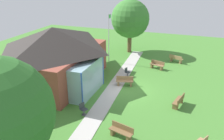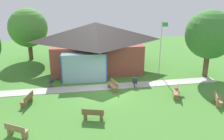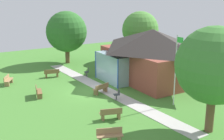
% 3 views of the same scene
% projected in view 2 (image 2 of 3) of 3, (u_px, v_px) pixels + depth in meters
% --- Properties ---
extents(ground_plane, '(44.00, 44.00, 0.00)m').
position_uv_depth(ground_plane, '(105.00, 92.00, 21.19)').
color(ground_plane, '#478433').
extents(pavilion, '(10.08, 8.10, 4.93)m').
position_uv_depth(pavilion, '(95.00, 45.00, 26.42)').
color(pavilion, brown).
rests_on(pavilion, ground_plane).
extents(footpath, '(21.25, 2.29, 0.03)m').
position_uv_depth(footpath, '(104.00, 87.00, 22.25)').
color(footpath, '#BCB7B2').
rests_on(footpath, ground_plane).
extents(flagpole, '(0.64, 0.08, 5.37)m').
position_uv_depth(flagpole, '(161.00, 45.00, 24.50)').
color(flagpole, silver).
rests_on(flagpole, ground_plane).
extents(bench_rear_near_path, '(0.82, 1.56, 0.84)m').
position_uv_depth(bench_rear_near_path, '(113.00, 86.00, 21.53)').
color(bench_rear_near_path, olive).
rests_on(bench_rear_near_path, ground_plane).
extents(bench_lawn_far_right, '(0.97, 1.56, 0.84)m').
position_uv_depth(bench_lawn_far_right, '(218.00, 99.00, 18.99)').
color(bench_lawn_far_right, '#9E7A51').
rests_on(bench_lawn_far_right, ground_plane).
extents(bench_mid_right, '(0.89, 1.56, 0.84)m').
position_uv_depth(bench_mid_right, '(177.00, 92.00, 20.23)').
color(bench_mid_right, olive).
rests_on(bench_mid_right, ground_plane).
extents(bench_front_center, '(1.56, 0.79, 0.84)m').
position_uv_depth(bench_front_center, '(93.00, 114.00, 16.83)').
color(bench_front_center, brown).
rests_on(bench_front_center, ground_plane).
extents(bench_mid_left, '(0.81, 1.56, 0.84)m').
position_uv_depth(bench_mid_left, '(27.00, 99.00, 18.98)').
color(bench_mid_left, brown).
rests_on(bench_mid_left, ground_plane).
extents(bench_front_left, '(1.52, 1.12, 0.84)m').
position_uv_depth(bench_front_left, '(17.00, 130.00, 14.99)').
color(bench_front_left, '#9E7A51').
rests_on(bench_front_left, ground_plane).
extents(patio_chair_west, '(0.58, 0.58, 0.86)m').
position_uv_depth(patio_chair_west, '(51.00, 82.00, 22.18)').
color(patio_chair_west, '#33383D').
rests_on(patio_chair_west, ground_plane).
extents(patio_chair_lawn_spare, '(0.54, 0.54, 0.86)m').
position_uv_depth(patio_chair_lawn_spare, '(135.00, 83.00, 22.10)').
color(patio_chair_lawn_spare, '#33383D').
rests_on(patio_chair_lawn_spare, ground_plane).
extents(tree_east_hedge, '(4.61, 4.61, 6.48)m').
position_uv_depth(tree_east_hedge, '(210.00, 35.00, 23.55)').
color(tree_east_hedge, brown).
rests_on(tree_east_hedge, ground_plane).
extents(tree_behind_pavilion_left, '(4.53, 4.53, 6.09)m').
position_uv_depth(tree_behind_pavilion_left, '(28.00, 28.00, 29.21)').
color(tree_behind_pavilion_left, brown).
rests_on(tree_behind_pavilion_left, ground_plane).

